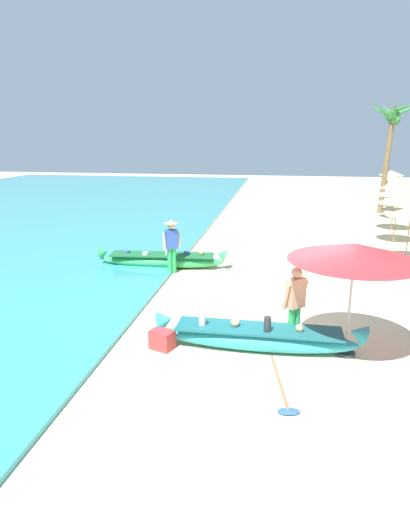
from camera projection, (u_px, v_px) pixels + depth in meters
name	position (u px, v px, depth m)	size (l,w,h in m)	color
ground_plane	(281.00, 331.00, 9.88)	(80.00, 80.00, 0.00)	beige
boat_cyan_foreground	(258.00, 337.00, 8.98)	(4.23, 0.71, 0.76)	#33B2BC
boat_green_midground	(162.00, 260.00, 14.60)	(4.33, 1.02, 0.73)	#38B760
person_vendor_hatted	(171.00, 242.00, 13.77)	(0.57, 0.47, 1.72)	green
person_tourist_customer	(295.00, 301.00, 9.04)	(0.55, 0.51, 1.66)	green
patio_umbrella_large	(355.00, 253.00, 8.27)	(2.47, 2.47, 2.26)	#B7B7BC
parasol_row_1	(398.00, 200.00, 17.58)	(1.60, 1.60, 1.91)	#8E6B47
parasol_row_2	(395.00, 192.00, 19.92)	(1.60, 1.60, 1.91)	#8E6B47
parasol_row_3	(396.00, 185.00, 22.66)	(1.60, 1.60, 1.91)	#8E6B47
parasol_row_4	(396.00, 181.00, 24.91)	(1.60, 1.60, 1.91)	#8E6B47
parasol_row_5	(395.00, 176.00, 27.54)	(1.60, 1.60, 1.91)	#8E6B47
parasol_row_6	(391.00, 173.00, 30.19)	(1.60, 1.60, 1.91)	#8E6B47
palm_tree_far_behind	(392.00, 123.00, 23.67)	(2.73, 2.74, 5.96)	brown
cooler_box	(162.00, 340.00, 9.02)	(0.46, 0.33, 0.39)	#C63838
paddle	(282.00, 390.00, 7.53)	(0.52, 1.88, 0.05)	#8E6B47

